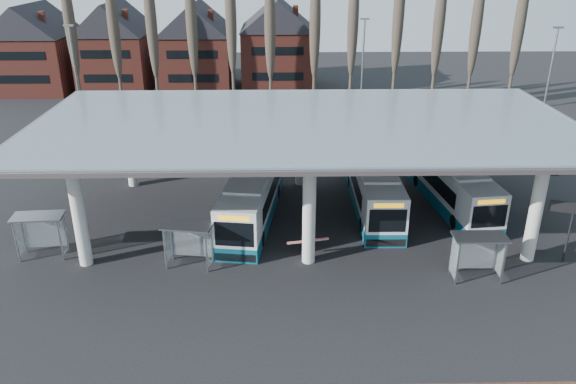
{
  "coord_description": "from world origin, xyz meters",
  "views": [
    {
      "loc": [
        -1.65,
        -23.99,
        15.62
      ],
      "look_at": [
        -1.01,
        7.0,
        2.17
      ],
      "focal_mm": 35.0,
      "sensor_mm": 36.0,
      "label": 1
    }
  ],
  "objects_px": {
    "shelter_0": "(40,226)",
    "shelter_2": "(478,247)",
    "shelter_1": "(189,235)",
    "bus_1": "(253,196)",
    "bus_2": "(373,186)",
    "bus_3": "(450,183)"
  },
  "relations": [
    {
      "from": "bus_1",
      "to": "bus_3",
      "type": "relative_size",
      "value": 1.03
    },
    {
      "from": "bus_2",
      "to": "bus_3",
      "type": "bearing_deg",
      "value": 4.69
    },
    {
      "from": "shelter_0",
      "to": "shelter_2",
      "type": "distance_m",
      "value": 23.2
    },
    {
      "from": "bus_1",
      "to": "shelter_2",
      "type": "bearing_deg",
      "value": -24.58
    },
    {
      "from": "bus_2",
      "to": "shelter_0",
      "type": "bearing_deg",
      "value": -161.64
    },
    {
      "from": "bus_3",
      "to": "shelter_1",
      "type": "bearing_deg",
      "value": -161.16
    },
    {
      "from": "bus_3",
      "to": "shelter_0",
      "type": "bearing_deg",
      "value": -171.59
    },
    {
      "from": "bus_1",
      "to": "bus_2",
      "type": "xyz_separation_m",
      "value": [
        7.75,
        1.48,
        -0.02
      ]
    },
    {
      "from": "bus_1",
      "to": "bus_2",
      "type": "distance_m",
      "value": 7.89
    },
    {
      "from": "shelter_1",
      "to": "shelter_2",
      "type": "height_order",
      "value": "shelter_2"
    },
    {
      "from": "shelter_1",
      "to": "shelter_2",
      "type": "relative_size",
      "value": 1.04
    },
    {
      "from": "bus_3",
      "to": "shelter_1",
      "type": "relative_size",
      "value": 4.02
    },
    {
      "from": "shelter_0",
      "to": "shelter_2",
      "type": "bearing_deg",
      "value": -11.3
    },
    {
      "from": "shelter_1",
      "to": "shelter_2",
      "type": "bearing_deg",
      "value": 2.93
    },
    {
      "from": "shelter_0",
      "to": "shelter_2",
      "type": "height_order",
      "value": "shelter_0"
    },
    {
      "from": "bus_1",
      "to": "bus_3",
      "type": "bearing_deg",
      "value": 15.78
    },
    {
      "from": "shelter_0",
      "to": "shelter_2",
      "type": "relative_size",
      "value": 1.03
    },
    {
      "from": "bus_1",
      "to": "shelter_2",
      "type": "relative_size",
      "value": 4.31
    },
    {
      "from": "shelter_0",
      "to": "shelter_1",
      "type": "distance_m",
      "value": 8.29
    },
    {
      "from": "bus_2",
      "to": "shelter_0",
      "type": "relative_size",
      "value": 4.05
    },
    {
      "from": "bus_3",
      "to": "shelter_2",
      "type": "height_order",
      "value": "bus_3"
    },
    {
      "from": "bus_1",
      "to": "bus_2",
      "type": "height_order",
      "value": "bus_1"
    }
  ]
}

